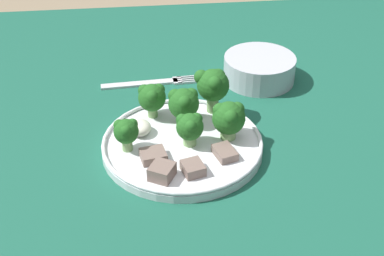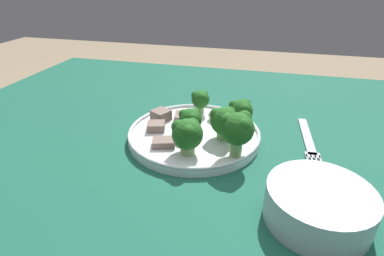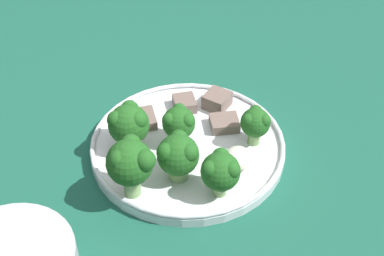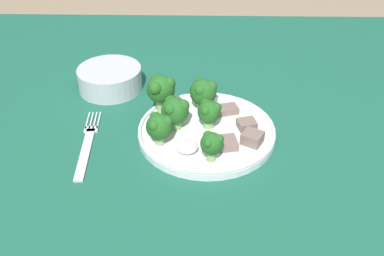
# 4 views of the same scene
# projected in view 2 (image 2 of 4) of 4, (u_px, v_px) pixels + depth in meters

# --- Properties ---
(table) EXTENTS (1.12, 1.00, 0.76)m
(table) POSITION_uv_depth(u_px,v_px,m) (192.00, 204.00, 0.54)
(table) COLOR #195642
(table) RESTS_ON ground_plane
(dinner_plate) EXTENTS (0.24, 0.24, 0.02)m
(dinner_plate) POSITION_uv_depth(u_px,v_px,m) (194.00, 134.00, 0.54)
(dinner_plate) COLOR white
(dinner_plate) RESTS_ON table
(fork) EXTENTS (0.03, 0.19, 0.00)m
(fork) POSITION_uv_depth(u_px,v_px,m) (309.00, 143.00, 0.53)
(fork) COLOR silver
(fork) RESTS_ON table
(cream_bowl) EXTENTS (0.13, 0.13, 0.05)m
(cream_bowl) POSITION_uv_depth(u_px,v_px,m) (318.00, 205.00, 0.36)
(cream_bowl) COLOR #B7BCC6
(cream_bowl) RESTS_ON table
(broccoli_floret_near_rim_left) EXTENTS (0.04, 0.04, 0.05)m
(broccoli_floret_near_rim_left) POSITION_uv_depth(u_px,v_px,m) (190.00, 120.00, 0.52)
(broccoli_floret_near_rim_left) COLOR #7FA866
(broccoli_floret_near_rim_left) RESTS_ON dinner_plate
(broccoli_floret_center_left) EXTENTS (0.05, 0.05, 0.06)m
(broccoli_floret_center_left) POSITION_uv_depth(u_px,v_px,m) (224.00, 121.00, 0.51)
(broccoli_floret_center_left) COLOR #7FA866
(broccoli_floret_center_left) RESTS_ON dinner_plate
(broccoli_floret_back_left) EXTENTS (0.04, 0.04, 0.05)m
(broccoli_floret_back_left) POSITION_uv_depth(u_px,v_px,m) (201.00, 99.00, 0.60)
(broccoli_floret_back_left) COLOR #7FA866
(broccoli_floret_back_left) RESTS_ON dinner_plate
(broccoli_floret_front_left) EXTENTS (0.04, 0.04, 0.06)m
(broccoli_floret_front_left) POSITION_uv_depth(u_px,v_px,m) (241.00, 111.00, 0.54)
(broccoli_floret_front_left) COLOR #7FA866
(broccoli_floret_front_left) RESTS_ON dinner_plate
(broccoli_floret_center_back) EXTENTS (0.05, 0.05, 0.06)m
(broccoli_floret_center_back) POSITION_uv_depth(u_px,v_px,m) (187.00, 134.00, 0.46)
(broccoli_floret_center_back) COLOR #7FA866
(broccoli_floret_center_back) RESTS_ON dinner_plate
(broccoli_floret_mid_cluster) EXTENTS (0.05, 0.05, 0.07)m
(broccoli_floret_mid_cluster) POSITION_uv_depth(u_px,v_px,m) (238.00, 127.00, 0.46)
(broccoli_floret_mid_cluster) COLOR #7FA866
(broccoli_floret_mid_cluster) RESTS_ON dinner_plate
(meat_slice_front_slice) EXTENTS (0.04, 0.03, 0.01)m
(meat_slice_front_slice) POSITION_uv_depth(u_px,v_px,m) (156.00, 126.00, 0.55)
(meat_slice_front_slice) COLOR #756056
(meat_slice_front_slice) RESTS_ON dinner_plate
(meat_slice_middle_slice) EXTENTS (0.04, 0.04, 0.02)m
(meat_slice_middle_slice) POSITION_uv_depth(u_px,v_px,m) (161.00, 115.00, 0.58)
(meat_slice_middle_slice) COLOR #756056
(meat_slice_middle_slice) RESTS_ON dinner_plate
(meat_slice_rear_slice) EXTENTS (0.04, 0.04, 0.01)m
(meat_slice_rear_slice) POSITION_uv_depth(u_px,v_px,m) (163.00, 143.00, 0.50)
(meat_slice_rear_slice) COLOR #756056
(meat_slice_rear_slice) RESTS_ON dinner_plate
(meat_slice_edge_slice) EXTENTS (0.04, 0.04, 0.01)m
(meat_slice_edge_slice) POSITION_uv_depth(u_px,v_px,m) (183.00, 117.00, 0.58)
(meat_slice_edge_slice) COLOR #756056
(meat_slice_edge_slice) RESTS_ON dinner_plate
(sauce_dollop) EXTENTS (0.04, 0.03, 0.02)m
(sauce_dollop) POSITION_uv_depth(u_px,v_px,m) (218.00, 115.00, 0.58)
(sauce_dollop) COLOR silver
(sauce_dollop) RESTS_ON dinner_plate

